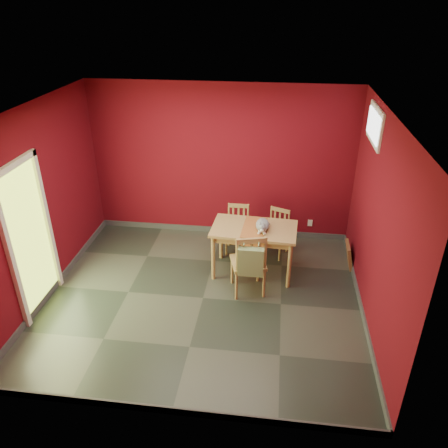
# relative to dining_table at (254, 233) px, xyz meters

# --- Properties ---
(ground) EXTENTS (4.50, 4.50, 0.00)m
(ground) POSITION_rel_dining_table_xyz_m (-0.67, -0.78, -0.70)
(ground) COLOR #2D342D
(ground) RESTS_ON ground
(room_shell) EXTENTS (4.50, 4.50, 4.50)m
(room_shell) POSITION_rel_dining_table_xyz_m (-0.67, -0.78, -0.65)
(room_shell) COLOR #5C0914
(room_shell) RESTS_ON ground
(doorway) EXTENTS (0.06, 1.01, 2.13)m
(doorway) POSITION_rel_dining_table_xyz_m (-2.90, -1.18, 0.43)
(doorway) COLOR #B7D838
(doorway) RESTS_ON ground
(window) EXTENTS (0.05, 0.90, 0.50)m
(window) POSITION_rel_dining_table_xyz_m (1.56, 0.22, 1.65)
(window) COLOR white
(window) RESTS_ON room_shell
(outlet_plate) EXTENTS (0.08, 0.02, 0.12)m
(outlet_plate) POSITION_rel_dining_table_xyz_m (0.93, 1.21, -0.40)
(outlet_plate) COLOR silver
(outlet_plate) RESTS_ON room_shell
(dining_table) EXTENTS (1.32, 0.82, 0.80)m
(dining_table) POSITION_rel_dining_table_xyz_m (0.00, 0.00, 0.00)
(dining_table) COLOR #A8854E
(dining_table) RESTS_ON ground
(table_runner) EXTENTS (0.38, 0.72, 0.36)m
(table_runner) POSITION_rel_dining_table_xyz_m (0.00, -0.12, 0.04)
(table_runner) COLOR #A4592A
(table_runner) RESTS_ON dining_table
(chair_far_left) EXTENTS (0.38, 0.38, 0.81)m
(chair_far_left) POSITION_rel_dining_table_xyz_m (-0.31, 0.64, -0.28)
(chair_far_left) COLOR #A8854E
(chair_far_left) RESTS_ON ground
(chair_far_right) EXTENTS (0.48, 0.48, 0.79)m
(chair_far_right) POSITION_rel_dining_table_xyz_m (0.34, 0.61, -0.29)
(chair_far_right) COLOR #A8854E
(chair_far_right) RESTS_ON ground
(chair_near) EXTENTS (0.57, 0.57, 1.00)m
(chair_near) POSITION_rel_dining_table_xyz_m (-0.03, -0.53, -0.18)
(chair_near) COLOR #A8854E
(chair_near) RESTS_ON ground
(tote_bag) EXTENTS (0.35, 0.20, 0.49)m
(tote_bag) POSITION_rel_dining_table_xyz_m (0.01, -0.76, -0.02)
(tote_bag) COLOR #758C59
(tote_bag) RESTS_ON chair_near
(cat) EXTENTS (0.30, 0.45, 0.21)m
(cat) POSITION_rel_dining_table_xyz_m (0.12, -0.03, 0.20)
(cat) COLOR slate
(cat) RESTS_ON table_runner
(picture_frame) EXTENTS (0.14, 0.39, 0.39)m
(picture_frame) POSITION_rel_dining_table_xyz_m (1.52, 0.38, -0.50)
(picture_frame) COLOR brown
(picture_frame) RESTS_ON ground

